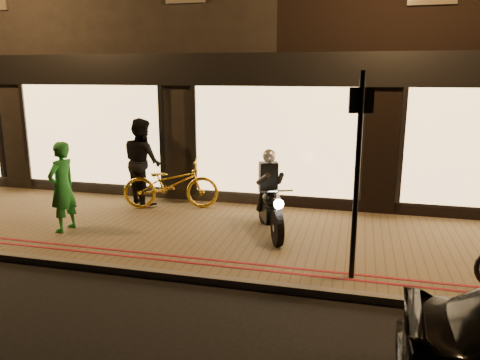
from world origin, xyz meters
name	(u,v)px	position (x,y,z in m)	size (l,w,h in m)	color
ground	(225,287)	(0.00, 0.00, 0.00)	(90.00, 90.00, 0.00)	black
sidewalk	(255,238)	(0.00, 2.00, 0.06)	(50.00, 4.00, 0.12)	brown
kerb_stone	(226,282)	(0.00, 0.05, 0.06)	(50.00, 0.14, 0.12)	#59544C
red_kerb_lines	(235,265)	(0.00, 0.55, 0.12)	(50.00, 0.26, 0.01)	maroon
building_row	(305,34)	(0.00, 8.99, 4.25)	(48.00, 10.11, 8.50)	black
motorcycle	(270,201)	(0.24, 2.20, 0.73)	(0.89, 1.84, 1.59)	black
sign_post	(358,167)	(1.80, 0.55, 1.80)	(0.34, 0.16, 3.00)	black
bicycle_gold	(171,184)	(-2.20, 3.28, 0.67)	(0.73, 2.10, 1.10)	gold
person_green	(62,187)	(-3.58, 1.35, 0.98)	(0.63, 0.41, 1.72)	#217F30
person_dark	(142,161)	(-2.97, 3.48, 1.11)	(0.96, 0.75, 1.98)	black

